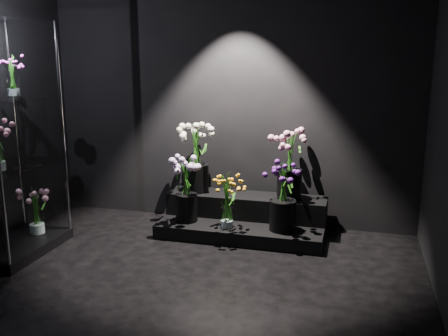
% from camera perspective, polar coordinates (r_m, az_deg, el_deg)
% --- Properties ---
extents(floor, '(4.00, 4.00, 0.00)m').
position_cam_1_polar(floor, '(3.91, -7.13, -15.10)').
color(floor, black).
rests_on(floor, ground).
extents(wall_back, '(4.00, 0.00, 4.00)m').
position_cam_1_polar(wall_back, '(5.37, 0.60, 8.39)').
color(wall_back, black).
rests_on(wall_back, floor).
extents(display_riser, '(1.68, 0.75, 0.37)m').
position_cam_1_polar(display_riser, '(5.24, 2.30, -5.67)').
color(display_riser, black).
rests_on(display_riser, floor).
extents(display_case, '(0.58, 0.97, 2.12)m').
position_cam_1_polar(display_case, '(4.89, -23.49, 2.86)').
color(display_case, black).
rests_on(display_case, floor).
extents(bouquet_orange_bells, '(0.27, 0.27, 0.56)m').
position_cam_1_polar(bouquet_orange_bells, '(4.90, 0.32, -3.68)').
color(bouquet_orange_bells, white).
rests_on(bouquet_orange_bells, display_riser).
extents(bouquet_lilac, '(0.37, 0.37, 0.66)m').
position_cam_1_polar(bouquet_lilac, '(5.09, -4.36, -1.99)').
color(bouquet_lilac, black).
rests_on(bouquet_lilac, display_riser).
extents(bouquet_purple, '(0.35, 0.35, 0.66)m').
position_cam_1_polar(bouquet_purple, '(4.86, 6.78, -3.22)').
color(bouquet_purple, black).
rests_on(bouquet_purple, display_riser).
extents(bouquet_cream_roses, '(0.40, 0.40, 0.73)m').
position_cam_1_polar(bouquet_cream_roses, '(5.32, -3.24, 1.62)').
color(bouquet_cream_roses, black).
rests_on(bouquet_cream_roses, display_riser).
extents(bouquet_pink_roses, '(0.42, 0.42, 0.70)m').
position_cam_1_polar(bouquet_pink_roses, '(5.07, 7.55, 0.75)').
color(bouquet_pink_roses, black).
rests_on(bouquet_pink_roses, display_riser).
extents(bouquet_case_magenta, '(0.23, 0.23, 0.36)m').
position_cam_1_polar(bouquet_case_magenta, '(4.94, -23.07, 9.71)').
color(bouquet_case_magenta, white).
rests_on(bouquet_case_magenta, display_case).
extents(bouquet_case_base_pink, '(0.32, 0.32, 0.47)m').
position_cam_1_polar(bouquet_case_base_pink, '(5.22, -20.75, -4.37)').
color(bouquet_case_base_pink, white).
rests_on(bouquet_case_base_pink, display_case).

